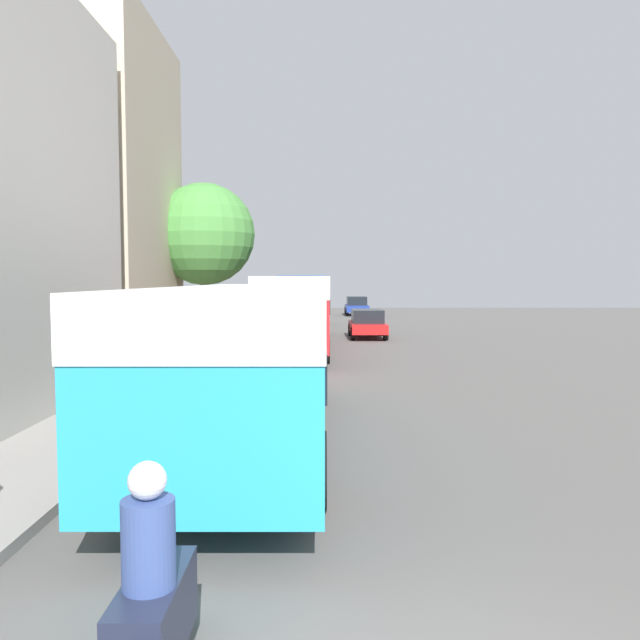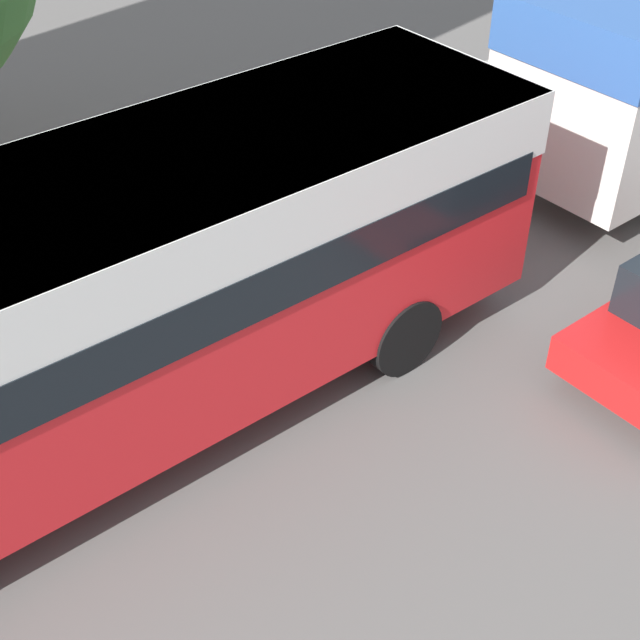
# 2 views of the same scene
# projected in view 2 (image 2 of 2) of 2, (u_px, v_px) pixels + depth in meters

# --- Properties ---
(bus_following) EXTENTS (2.62, 10.29, 3.02)m
(bus_following) POSITION_uv_depth(u_px,v_px,m) (90.00, 287.00, 8.67)
(bus_following) COLOR red
(bus_following) RESTS_ON ground_plane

